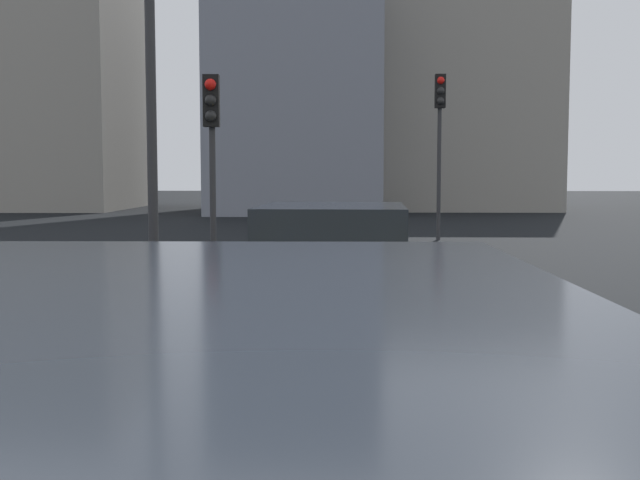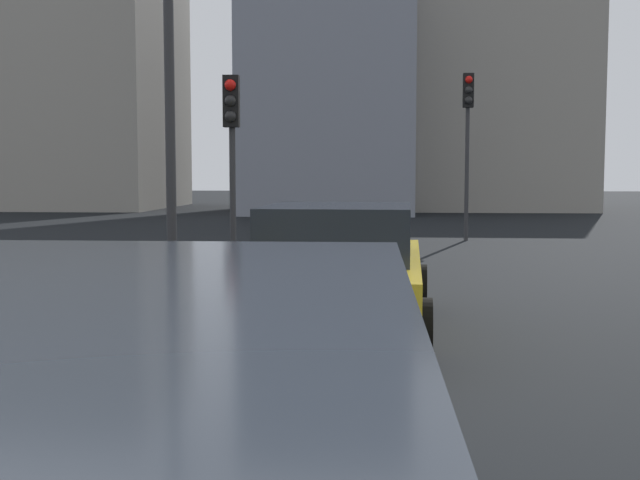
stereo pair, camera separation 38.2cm
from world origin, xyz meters
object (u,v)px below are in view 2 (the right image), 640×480
traffic_light_near_left (468,121)px  street_lamp_kerbside (168,0)px  car_yellow_lead (340,271)px  traffic_light_near_right (232,132)px

traffic_light_near_left → street_lamp_kerbside: street_lamp_kerbside is taller
car_yellow_lead → street_lamp_kerbside: street_lamp_kerbside is taller
traffic_light_near_left → street_lamp_kerbside: (-9.24, 5.59, 1.34)m
traffic_light_near_right → street_lamp_kerbside: bearing=-28.2°
car_yellow_lead → traffic_light_near_left: traffic_light_near_left is taller
car_yellow_lead → traffic_light_near_left: 13.27m
car_yellow_lead → traffic_light_near_right: (4.97, 2.20, 1.83)m
car_yellow_lead → traffic_light_near_left: size_ratio=1.04×
traffic_light_near_left → car_yellow_lead: bearing=-12.1°
car_yellow_lead → traffic_light_near_right: size_ratio=1.32×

